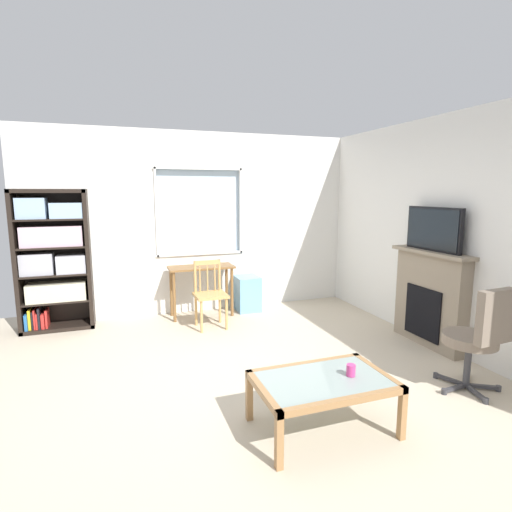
{
  "coord_description": "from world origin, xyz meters",
  "views": [
    {
      "loc": [
        -1.14,
        -3.45,
        1.83
      ],
      "look_at": [
        0.39,
        0.89,
        1.08
      ],
      "focal_mm": 28.09,
      "sensor_mm": 36.0,
      "label": 1
    }
  ],
  "objects_px": {
    "office_chair": "(479,335)",
    "sippy_cup": "(351,370)",
    "plastic_drawer_unit": "(247,293)",
    "bookshelf": "(53,257)",
    "desk_under_window": "(201,275)",
    "wooden_chair": "(210,294)",
    "coffee_table": "(323,385)",
    "fireplace": "(430,298)",
    "tv": "(433,229)"
  },
  "relations": [
    {
      "from": "desk_under_window",
      "to": "wooden_chair",
      "type": "xyz_separation_m",
      "value": [
        0.01,
        -0.51,
        -0.15
      ]
    },
    {
      "from": "coffee_table",
      "to": "sippy_cup",
      "type": "xyz_separation_m",
      "value": [
        0.22,
        -0.03,
        0.1
      ]
    },
    {
      "from": "bookshelf",
      "to": "coffee_table",
      "type": "distance_m",
      "value": 3.98
    },
    {
      "from": "office_chair",
      "to": "sippy_cup",
      "type": "bearing_deg",
      "value": -176.93
    },
    {
      "from": "bookshelf",
      "to": "tv",
      "type": "distance_m",
      "value": 4.77
    },
    {
      "from": "sippy_cup",
      "to": "plastic_drawer_unit",
      "type": "bearing_deg",
      "value": 86.22
    },
    {
      "from": "desk_under_window",
      "to": "sippy_cup",
      "type": "relative_size",
      "value": 10.48
    },
    {
      "from": "wooden_chair",
      "to": "coffee_table",
      "type": "height_order",
      "value": "wooden_chair"
    },
    {
      "from": "fireplace",
      "to": "desk_under_window",
      "type": "bearing_deg",
      "value": 139.23
    },
    {
      "from": "tv",
      "to": "wooden_chair",
      "type": "bearing_deg",
      "value": 147.0
    },
    {
      "from": "fireplace",
      "to": "bookshelf",
      "type": "bearing_deg",
      "value": 153.64
    },
    {
      "from": "desk_under_window",
      "to": "wooden_chair",
      "type": "bearing_deg",
      "value": -89.0
    },
    {
      "from": "bookshelf",
      "to": "office_chair",
      "type": "distance_m",
      "value": 5.0
    },
    {
      "from": "tv",
      "to": "coffee_table",
      "type": "distance_m",
      "value": 2.54
    },
    {
      "from": "wooden_chair",
      "to": "coffee_table",
      "type": "distance_m",
      "value": 2.64
    },
    {
      "from": "bookshelf",
      "to": "coffee_table",
      "type": "xyz_separation_m",
      "value": [
        2.23,
        -3.25,
        -0.61
      ]
    },
    {
      "from": "wooden_chair",
      "to": "sippy_cup",
      "type": "xyz_separation_m",
      "value": [
        0.5,
        -2.66,
        -0.0
      ]
    },
    {
      "from": "office_chair",
      "to": "fireplace",
      "type": "bearing_deg",
      "value": 67.61
    },
    {
      "from": "bookshelf",
      "to": "plastic_drawer_unit",
      "type": "relative_size",
      "value": 3.48
    },
    {
      "from": "desk_under_window",
      "to": "fireplace",
      "type": "relative_size",
      "value": 0.82
    },
    {
      "from": "coffee_table",
      "to": "wooden_chair",
      "type": "bearing_deg",
      "value": 96.02
    },
    {
      "from": "fireplace",
      "to": "office_chair",
      "type": "relative_size",
      "value": 1.14
    },
    {
      "from": "tv",
      "to": "coffee_table",
      "type": "xyz_separation_m",
      "value": [
        -2.03,
        -1.13,
        -1.04
      ]
    },
    {
      "from": "desk_under_window",
      "to": "office_chair",
      "type": "xyz_separation_m",
      "value": [
        1.88,
        -3.1,
        -0.06
      ]
    },
    {
      "from": "plastic_drawer_unit",
      "to": "sippy_cup",
      "type": "relative_size",
      "value": 5.94
    },
    {
      "from": "office_chair",
      "to": "coffee_table",
      "type": "height_order",
      "value": "office_chair"
    },
    {
      "from": "wooden_chair",
      "to": "sippy_cup",
      "type": "distance_m",
      "value": 2.7
    },
    {
      "from": "fireplace",
      "to": "coffee_table",
      "type": "distance_m",
      "value": 2.35
    },
    {
      "from": "coffee_table",
      "to": "sippy_cup",
      "type": "distance_m",
      "value": 0.25
    },
    {
      "from": "bookshelf",
      "to": "sippy_cup",
      "type": "bearing_deg",
      "value": -53.22
    },
    {
      "from": "wooden_chair",
      "to": "coffee_table",
      "type": "relative_size",
      "value": 0.87
    },
    {
      "from": "fireplace",
      "to": "coffee_table",
      "type": "bearing_deg",
      "value": -151.05
    },
    {
      "from": "bookshelf",
      "to": "desk_under_window",
      "type": "xyz_separation_m",
      "value": [
        1.94,
        -0.11,
        -0.36
      ]
    },
    {
      "from": "desk_under_window",
      "to": "tv",
      "type": "xyz_separation_m",
      "value": [
        2.31,
        -2.01,
        0.79
      ]
    },
    {
      "from": "desk_under_window",
      "to": "sippy_cup",
      "type": "bearing_deg",
      "value": -80.88
    },
    {
      "from": "fireplace",
      "to": "coffee_table",
      "type": "relative_size",
      "value": 1.1
    },
    {
      "from": "office_chair",
      "to": "coffee_table",
      "type": "xyz_separation_m",
      "value": [
        -1.6,
        -0.04,
        -0.19
      ]
    },
    {
      "from": "wooden_chair",
      "to": "tv",
      "type": "relative_size",
      "value": 1.11
    },
    {
      "from": "bookshelf",
      "to": "office_chair",
      "type": "bearing_deg",
      "value": -39.95
    },
    {
      "from": "plastic_drawer_unit",
      "to": "sippy_cup",
      "type": "distance_m",
      "value": 3.23
    },
    {
      "from": "bookshelf",
      "to": "desk_under_window",
      "type": "relative_size",
      "value": 1.97
    },
    {
      "from": "tv",
      "to": "desk_under_window",
      "type": "bearing_deg",
      "value": 139.0
    },
    {
      "from": "plastic_drawer_unit",
      "to": "wooden_chair",
      "type": "bearing_deg",
      "value": -141.66
    },
    {
      "from": "wooden_chair",
      "to": "office_chair",
      "type": "bearing_deg",
      "value": -54.03
    },
    {
      "from": "tv",
      "to": "office_chair",
      "type": "distance_m",
      "value": 1.44
    },
    {
      "from": "fireplace",
      "to": "coffee_table",
      "type": "height_order",
      "value": "fireplace"
    },
    {
      "from": "bookshelf",
      "to": "sippy_cup",
      "type": "relative_size",
      "value": 20.63
    },
    {
      "from": "plastic_drawer_unit",
      "to": "tv",
      "type": "relative_size",
      "value": 0.66
    },
    {
      "from": "wooden_chair",
      "to": "office_chair",
      "type": "height_order",
      "value": "office_chair"
    },
    {
      "from": "desk_under_window",
      "to": "coffee_table",
      "type": "xyz_separation_m",
      "value": [
        0.29,
        -3.14,
        -0.25
      ]
    }
  ]
}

